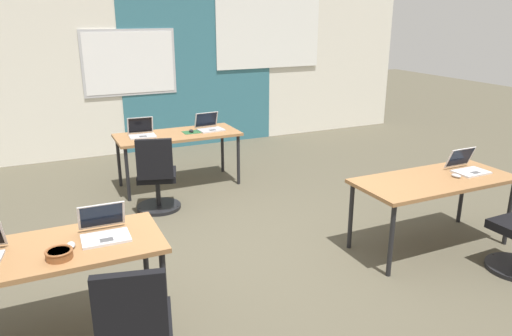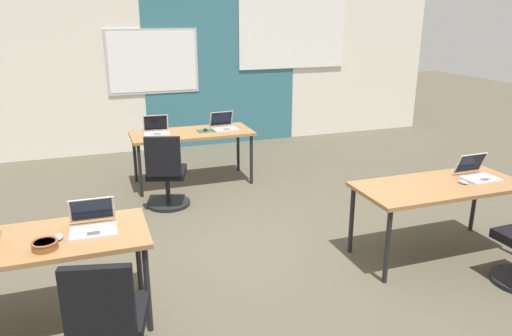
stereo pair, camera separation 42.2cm
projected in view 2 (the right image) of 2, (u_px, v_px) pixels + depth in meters
ground_plane at (243, 254)px, 4.73m from camera, size 24.00×24.00×0.00m
back_wall_assembly at (167, 65)px, 8.08m from camera, size 10.00×0.27×2.80m
desk_near_left at (33, 248)px, 3.44m from camera, size 1.60×0.70×0.72m
desk_near_right at (439, 190)px, 4.54m from camera, size 1.60×0.70×0.72m
desk_far_center at (192, 136)px, 6.50m from camera, size 1.60×0.70×0.72m
laptop_near_left_inner at (93, 224)px, 3.57m from camera, size 0.34×0.32×0.22m
mouse_near_left_inner at (59, 237)px, 3.43m from camera, size 0.06×0.10×0.03m
chair_near_left_inner at (109, 331)px, 3.00m from camera, size 0.53×0.58×0.92m
laptop_far_left at (156, 130)px, 6.38m from camera, size 0.35×0.30×0.23m
chair_far_left at (166, 178)px, 5.75m from camera, size 0.55×0.60×0.92m
laptop_near_right_end at (477, 173)px, 4.68m from camera, size 0.33×0.32×0.22m
mouse_near_right_end at (463, 182)px, 4.53m from camera, size 0.07×0.11×0.03m
laptop_far_right at (224, 125)px, 6.63m from camera, size 0.35×0.33×0.23m
mousepad_far_right at (205, 131)px, 6.53m from camera, size 0.22×0.19×0.00m
mouse_far_right at (205, 130)px, 6.52m from camera, size 0.07×0.11×0.03m
snack_bowl at (45, 244)px, 3.28m from camera, size 0.18×0.18×0.06m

